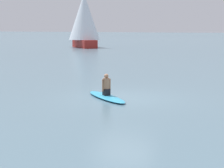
# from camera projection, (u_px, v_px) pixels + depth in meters

# --- Properties ---
(ground_plane) EXTENTS (400.00, 400.00, 0.00)m
(ground_plane) POSITION_uv_depth(u_px,v_px,m) (124.00, 98.00, 15.61)
(ground_plane) COLOR slate
(surfboard) EXTENTS (2.79, 2.46, 0.14)m
(surfboard) POSITION_uv_depth(u_px,v_px,m) (106.00, 97.00, 15.46)
(surfboard) COLOR #339EC6
(surfboard) RESTS_ON ground
(person_paddler) EXTENTS (0.38, 0.37, 0.89)m
(person_paddler) POSITION_uv_depth(u_px,v_px,m) (106.00, 86.00, 15.39)
(person_paddler) COLOR black
(person_paddler) RESTS_ON surfboard
(sailboat_near_left) EXTENTS (6.31, 6.31, 8.64)m
(sailboat_near_left) POSITION_uv_depth(u_px,v_px,m) (84.00, 19.00, 53.91)
(sailboat_near_left) COLOR maroon
(sailboat_near_left) RESTS_ON ground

